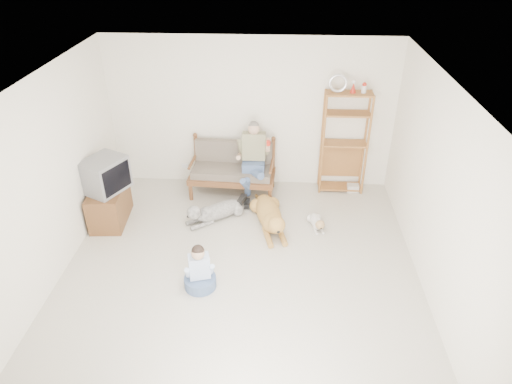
# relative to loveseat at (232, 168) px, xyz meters

# --- Properties ---
(floor) EXTENTS (5.50, 5.50, 0.00)m
(floor) POSITION_rel_loveseat_xyz_m (0.31, -2.36, -0.49)
(floor) COLOR beige
(floor) RESTS_ON ground
(ceiling) EXTENTS (5.50, 5.50, 0.00)m
(ceiling) POSITION_rel_loveseat_xyz_m (0.31, -2.36, 2.21)
(ceiling) COLOR white
(ceiling) RESTS_ON ground
(wall_back) EXTENTS (5.00, 0.00, 5.00)m
(wall_back) POSITION_rel_loveseat_xyz_m (0.31, 0.39, 0.86)
(wall_back) COLOR white
(wall_back) RESTS_ON ground
(wall_left) EXTENTS (0.00, 5.50, 5.50)m
(wall_left) POSITION_rel_loveseat_xyz_m (-2.19, -2.36, 0.86)
(wall_left) COLOR white
(wall_left) RESTS_ON ground
(wall_right) EXTENTS (0.00, 5.50, 5.50)m
(wall_right) POSITION_rel_loveseat_xyz_m (2.81, -2.36, 0.86)
(wall_right) COLOR white
(wall_right) RESTS_ON ground
(loveseat) EXTENTS (1.54, 0.78, 0.95)m
(loveseat) POSITION_rel_loveseat_xyz_m (0.00, 0.00, 0.00)
(loveseat) COLOR brown
(loveseat) RESTS_ON ground
(man) EXTENTS (0.53, 0.75, 1.22)m
(man) POSITION_rel_loveseat_xyz_m (0.36, -0.23, 0.15)
(man) COLOR #465481
(man) RESTS_ON loveseat
(etagere) EXTENTS (0.82, 0.36, 2.15)m
(etagere) POSITION_rel_loveseat_xyz_m (1.95, 0.19, 0.46)
(etagere) COLOR #A36D33
(etagere) RESTS_ON ground
(book_stack) EXTENTS (0.21, 0.16, 0.13)m
(book_stack) POSITION_rel_loveseat_xyz_m (2.19, 0.12, -0.42)
(book_stack) COLOR white
(book_stack) RESTS_ON ground
(tv_stand) EXTENTS (0.56, 0.93, 0.60)m
(tv_stand) POSITION_rel_loveseat_xyz_m (-1.92, -1.04, -0.19)
(tv_stand) COLOR brown
(tv_stand) RESTS_ON ground
(crt_tv) EXTENTS (0.74, 0.80, 0.53)m
(crt_tv) POSITION_rel_loveseat_xyz_m (-1.88, -1.05, 0.38)
(crt_tv) COLOR slate
(crt_tv) RESTS_ON tv_stand
(wall_outlet) EXTENTS (0.12, 0.02, 0.08)m
(wall_outlet) POSITION_rel_loveseat_xyz_m (-0.94, 0.37, -0.19)
(wall_outlet) COLOR white
(wall_outlet) RESTS_ON ground
(golden_retriever) EXTENTS (0.62, 1.50, 0.47)m
(golden_retriever) POSITION_rel_loveseat_xyz_m (0.70, -1.06, -0.30)
(golden_retriever) COLOR #C29443
(golden_retriever) RESTS_ON ground
(shaggy_dog) EXTENTS (1.05, 0.86, 0.38)m
(shaggy_dog) POSITION_rel_loveseat_xyz_m (-0.21, -0.92, -0.33)
(shaggy_dog) COLOR silver
(shaggy_dog) RESTS_ON ground
(terrier) EXTENTS (0.26, 0.61, 0.23)m
(terrier) POSITION_rel_loveseat_xyz_m (1.46, -1.07, -0.39)
(terrier) COLOR white
(terrier) RESTS_ON ground
(child) EXTENTS (0.43, 0.43, 0.69)m
(child) POSITION_rel_loveseat_xyz_m (-0.20, -2.52, -0.24)
(child) COLOR #465481
(child) RESTS_ON ground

